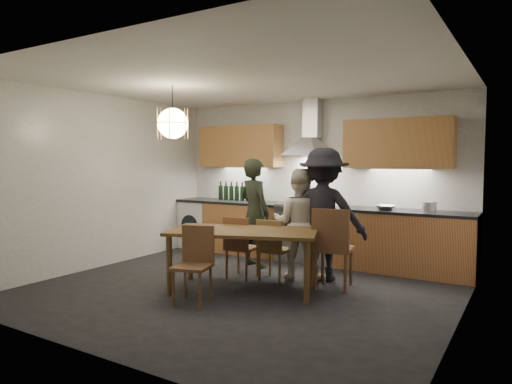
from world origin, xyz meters
The scene contains 17 objects.
ground centered at (0.00, 0.00, 0.00)m, with size 5.00×5.00×0.00m, color black.
room_shell centered at (0.00, 0.00, 1.71)m, with size 5.02×4.52×2.61m.
counter_run centered at (0.02, 1.95, 0.45)m, with size 5.00×0.62×0.90m.
range_stove centered at (0.00, 1.94, 0.44)m, with size 0.90×0.60×0.92m.
wall_fixtures centered at (0.00, 2.07, 1.87)m, with size 4.30×0.54×1.10m.
pendant_lamp centered at (-1.00, -0.10, 2.10)m, with size 0.43×0.43×0.70m.
dining_table centered at (0.05, -0.02, 0.67)m, with size 2.00×1.47×0.76m.
chair_back_left centered at (-0.30, 0.42, 0.49)m, with size 0.40×0.40×0.85m.
chair_back_mid centered at (0.12, 0.58, 0.47)m, with size 0.39×0.39×0.83m.
chair_back_right centered at (0.97, 0.61, 0.59)m, with size 0.53×0.53×1.02m.
chair_front centered at (-0.18, -0.67, 0.50)m, with size 0.48×0.48×0.86m.
person_left centered at (-0.51, 1.17, 0.82)m, with size 0.60×0.39×1.64m, color black.
person_mid centered at (0.37, 0.90, 0.75)m, with size 0.73×0.57×1.50m, color beige.
person_right centered at (0.69, 0.98, 0.89)m, with size 1.15×0.66×1.78m, color black.
mixing_bowl centered at (1.27, 1.87, 0.93)m, with size 0.28×0.28×0.07m, color #BCBCC0.
stock_pot centered at (1.86, 1.91, 0.97)m, with size 0.19×0.19×0.13m, color #B8B9BC.
wine_bottles centered at (-1.36, 2.03, 1.07)m, with size 0.90×0.08×0.33m.
Camera 1 is at (3.09, -4.69, 1.62)m, focal length 32.00 mm.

